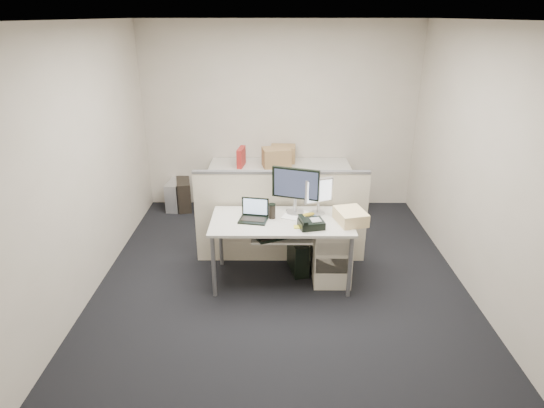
{
  "coord_description": "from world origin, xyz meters",
  "views": [
    {
      "loc": [
        -0.08,
        -4.38,
        2.74
      ],
      "look_at": [
        -0.1,
        0.15,
        0.85
      ],
      "focal_mm": 30.0,
      "sensor_mm": 36.0,
      "label": 1
    }
  ],
  "objects_px": {
    "laptop": "(253,211)",
    "monitor_main": "(295,191)",
    "desk": "(282,226)",
    "desk_phone": "(311,224)"
  },
  "relations": [
    {
      "from": "desk",
      "to": "desk_phone",
      "type": "height_order",
      "value": "desk_phone"
    },
    {
      "from": "desk",
      "to": "laptop",
      "type": "xyz_separation_m",
      "value": [
        -0.3,
        -0.02,
        0.18
      ]
    },
    {
      "from": "laptop",
      "to": "monitor_main",
      "type": "bearing_deg",
      "value": 34.01
    },
    {
      "from": "desk",
      "to": "desk_phone",
      "type": "bearing_deg",
      "value": -30.96
    },
    {
      "from": "desk_phone",
      "to": "monitor_main",
      "type": "bearing_deg",
      "value": 100.04
    },
    {
      "from": "desk",
      "to": "monitor_main",
      "type": "bearing_deg",
      "value": 50.19
    },
    {
      "from": "desk",
      "to": "monitor_main",
      "type": "height_order",
      "value": "monitor_main"
    },
    {
      "from": "desk",
      "to": "laptop",
      "type": "distance_m",
      "value": 0.35
    },
    {
      "from": "monitor_main",
      "to": "laptop",
      "type": "relative_size",
      "value": 1.78
    },
    {
      "from": "desk",
      "to": "laptop",
      "type": "height_order",
      "value": "laptop"
    }
  ]
}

